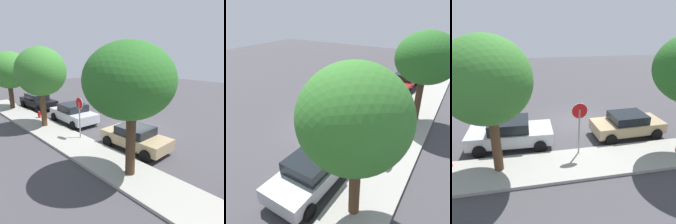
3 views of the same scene
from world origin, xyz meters
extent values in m
plane|color=#423F44|center=(0.00, 0.00, 0.00)|extent=(60.00, 60.00, 0.00)
cube|color=#9E9B93|center=(0.00, 4.63, 0.07)|extent=(32.00, 2.31, 0.14)
cylinder|color=gray|center=(0.82, 3.86, 1.20)|extent=(0.08, 0.08, 2.40)
cylinder|color=white|center=(0.82, 3.86, 2.33)|extent=(0.75, 0.04, 0.75)
cylinder|color=red|center=(0.82, 3.86, 2.33)|extent=(0.71, 0.05, 0.70)
cube|color=silver|center=(4.05, 2.27, 0.63)|extent=(4.33, 2.00, 0.64)
cube|color=black|center=(4.10, 2.26, 1.21)|extent=(2.03, 1.71, 0.53)
cylinder|color=black|center=(5.53, 3.17, 0.32)|extent=(0.65, 0.24, 0.64)
cylinder|color=black|center=(5.48, 1.29, 0.32)|extent=(0.65, 0.24, 0.64)
cylinder|color=black|center=(2.63, 3.25, 0.32)|extent=(0.65, 0.24, 0.64)
cylinder|color=black|center=(2.58, 1.37, 0.32)|extent=(0.65, 0.24, 0.64)
cube|color=tan|center=(-2.41, 2.35, 0.60)|extent=(4.04, 1.90, 0.59)
cube|color=black|center=(-2.40, 2.35, 1.12)|extent=(1.97, 1.61, 0.45)
cylinder|color=black|center=(-1.10, 3.27, 0.32)|extent=(0.65, 0.25, 0.64)
cylinder|color=black|center=(-1.03, 1.53, 0.32)|extent=(0.65, 0.25, 0.64)
cylinder|color=black|center=(-3.80, 3.17, 0.32)|extent=(0.65, 0.25, 0.64)
cylinder|color=black|center=(-3.73, 1.42, 0.32)|extent=(0.65, 0.25, 0.64)
cylinder|color=#513823|center=(4.52, 4.46, 1.50)|extent=(0.39, 0.39, 2.99)
ellipsoid|color=#387A2D|center=(4.58, 4.38, 4.03)|extent=(3.49, 3.49, 3.38)
camera|label=1|loc=(-9.97, 11.06, 5.31)|focal=35.00mm
camera|label=2|loc=(9.70, 6.88, 7.02)|focal=35.00mm
camera|label=3|loc=(3.26, 12.71, 5.97)|focal=35.00mm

